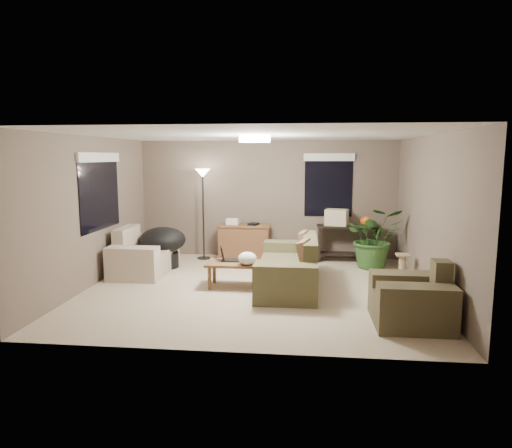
# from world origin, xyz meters

# --- Properties ---
(room_shell) EXTENTS (5.50, 5.50, 5.50)m
(room_shell) POSITION_xyz_m (0.00, 0.00, 1.25)
(room_shell) COLOR #C6B193
(room_shell) RESTS_ON ground
(main_sofa) EXTENTS (0.95, 2.20, 0.85)m
(main_sofa) POSITION_xyz_m (0.58, 0.16, 0.29)
(main_sofa) COLOR #4A462C
(main_sofa) RESTS_ON ground
(throw_pillows) EXTENTS (0.34, 1.39, 0.47)m
(throw_pillows) POSITION_xyz_m (0.84, 0.16, 0.65)
(throw_pillows) COLOR #8C7251
(throw_pillows) RESTS_ON main_sofa
(loveseat) EXTENTS (0.90, 1.60, 0.85)m
(loveseat) POSITION_xyz_m (-2.22, 0.87, 0.30)
(loveseat) COLOR beige
(loveseat) RESTS_ON ground
(armchair) EXTENTS (0.95, 1.00, 0.85)m
(armchair) POSITION_xyz_m (2.21, -1.38, 0.30)
(armchair) COLOR #4E462E
(armchair) RESTS_ON ground
(coffee_table) EXTENTS (1.00, 0.55, 0.42)m
(coffee_table) POSITION_xyz_m (-0.31, 0.06, 0.36)
(coffee_table) COLOR brown
(coffee_table) RESTS_ON ground
(laptop) EXTENTS (0.39, 0.24, 0.24)m
(laptop) POSITION_xyz_m (-0.48, 0.16, 0.48)
(laptop) COLOR black
(laptop) RESTS_ON coffee_table
(plastic_bag) EXTENTS (0.37, 0.34, 0.21)m
(plastic_bag) POSITION_xyz_m (-0.11, -0.09, 0.53)
(plastic_bag) COLOR white
(plastic_bag) RESTS_ON coffee_table
(desk) EXTENTS (1.10, 0.50, 0.75)m
(desk) POSITION_xyz_m (-0.45, 2.11, 0.38)
(desk) COLOR brown
(desk) RESTS_ON ground
(desk_papers) EXTENTS (0.70, 0.29, 0.12)m
(desk_papers) POSITION_xyz_m (-0.61, 2.10, 0.80)
(desk_papers) COLOR silver
(desk_papers) RESTS_ON desk
(console_table) EXTENTS (1.30, 0.40, 0.75)m
(console_table) POSITION_xyz_m (1.72, 2.20, 0.44)
(console_table) COLOR black
(console_table) RESTS_ON ground
(pumpkin) EXTENTS (0.29, 0.29, 0.19)m
(pumpkin) POSITION_xyz_m (2.07, 2.20, 0.85)
(pumpkin) COLOR orange
(pumpkin) RESTS_ON console_table
(cardboard_box) EXTENTS (0.52, 0.44, 0.33)m
(cardboard_box) POSITION_xyz_m (1.47, 2.20, 0.92)
(cardboard_box) COLOR beige
(cardboard_box) RESTS_ON console_table
(papasan_chair) EXTENTS (1.17, 1.17, 0.80)m
(papasan_chair) POSITION_xyz_m (-1.95, 1.26, 0.47)
(papasan_chair) COLOR black
(papasan_chair) RESTS_ON ground
(floor_lamp) EXTENTS (0.32, 0.32, 1.91)m
(floor_lamp) POSITION_xyz_m (-1.32, 2.11, 1.60)
(floor_lamp) COLOR black
(floor_lamp) RESTS_ON ground
(ceiling_fixture) EXTENTS (0.50, 0.50, 0.10)m
(ceiling_fixture) POSITION_xyz_m (0.00, 0.00, 2.44)
(ceiling_fixture) COLOR white
(ceiling_fixture) RESTS_ON room_shell
(houseplant) EXTENTS (1.08, 1.20, 0.94)m
(houseplant) POSITION_xyz_m (2.16, 1.65, 0.47)
(houseplant) COLOR #2D5923
(houseplant) RESTS_ON ground
(cat_scratching_post) EXTENTS (0.32, 0.32, 0.50)m
(cat_scratching_post) POSITION_xyz_m (2.50, 0.64, 0.21)
(cat_scratching_post) COLOR tan
(cat_scratching_post) RESTS_ON ground
(window_left) EXTENTS (0.05, 1.56, 1.33)m
(window_left) POSITION_xyz_m (-2.73, 0.30, 1.78)
(window_left) COLOR black
(window_left) RESTS_ON room_shell
(window_back) EXTENTS (1.06, 0.05, 1.33)m
(window_back) POSITION_xyz_m (1.30, 2.48, 1.79)
(window_back) COLOR black
(window_back) RESTS_ON room_shell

